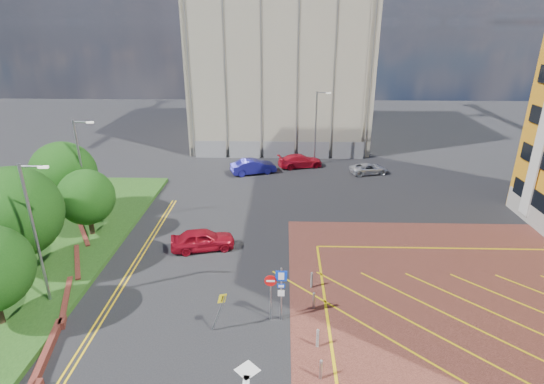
{
  "coord_description": "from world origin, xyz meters",
  "views": [
    {
      "loc": [
        0.56,
        -17.5,
        14.78
      ],
      "look_at": [
        -0.06,
        3.84,
        6.21
      ],
      "focal_mm": 28.0,
      "sensor_mm": 36.0,
      "label": 1
    }
  ],
  "objects_px": {
    "tree_b": "(14,213)",
    "tree_c": "(86,197)",
    "warning_sign": "(220,308)",
    "lamp_left_near": "(36,230)",
    "lamp_left_far": "(83,169)",
    "sign_cluster": "(277,289)",
    "tree_d": "(63,174)",
    "car_blue_back": "(253,167)",
    "lamp_back": "(316,126)",
    "car_red_back": "(300,161)",
    "car_red_left": "(203,239)",
    "car_silver_back": "(369,169)"
  },
  "relations": [
    {
      "from": "tree_d",
      "to": "lamp_back",
      "type": "relative_size",
      "value": 0.76
    },
    {
      "from": "warning_sign",
      "to": "tree_c",
      "type": "bearing_deg",
      "value": 137.64
    },
    {
      "from": "lamp_left_far",
      "to": "car_red_back",
      "type": "distance_m",
      "value": 22.73
    },
    {
      "from": "tree_b",
      "to": "car_red_left",
      "type": "relative_size",
      "value": 1.54
    },
    {
      "from": "car_silver_back",
      "to": "lamp_left_far",
      "type": "bearing_deg",
      "value": 103.73
    },
    {
      "from": "car_silver_back",
      "to": "car_red_back",
      "type": "bearing_deg",
      "value": 59.61
    },
    {
      "from": "lamp_left_near",
      "to": "sign_cluster",
      "type": "bearing_deg",
      "value": -4.56
    },
    {
      "from": "tree_b",
      "to": "tree_c",
      "type": "distance_m",
      "value": 5.49
    },
    {
      "from": "tree_c",
      "to": "lamp_left_far",
      "type": "distance_m",
      "value": 2.65
    },
    {
      "from": "lamp_left_near",
      "to": "car_red_left",
      "type": "height_order",
      "value": "lamp_left_near"
    },
    {
      "from": "car_red_back",
      "to": "sign_cluster",
      "type": "bearing_deg",
      "value": 160.09
    },
    {
      "from": "tree_d",
      "to": "car_red_left",
      "type": "distance_m",
      "value": 12.74
    },
    {
      "from": "sign_cluster",
      "to": "car_red_back",
      "type": "distance_m",
      "value": 25.94
    },
    {
      "from": "lamp_left_far",
      "to": "warning_sign",
      "type": "bearing_deg",
      "value": -45.28
    },
    {
      "from": "tree_d",
      "to": "car_blue_back",
      "type": "bearing_deg",
      "value": 39.61
    },
    {
      "from": "tree_d",
      "to": "car_red_left",
      "type": "xyz_separation_m",
      "value": [
        11.48,
        -4.55,
        -3.12
      ]
    },
    {
      "from": "tree_c",
      "to": "lamp_back",
      "type": "bearing_deg",
      "value": 45.68
    },
    {
      "from": "lamp_left_far",
      "to": "car_blue_back",
      "type": "height_order",
      "value": "lamp_left_far"
    },
    {
      "from": "tree_d",
      "to": "car_silver_back",
      "type": "bearing_deg",
      "value": 24.42
    },
    {
      "from": "lamp_left_near",
      "to": "sign_cluster",
      "type": "relative_size",
      "value": 2.5
    },
    {
      "from": "car_blue_back",
      "to": "car_silver_back",
      "type": "distance_m",
      "value": 12.08
    },
    {
      "from": "tree_c",
      "to": "car_red_left",
      "type": "relative_size",
      "value": 1.12
    },
    {
      "from": "tree_d",
      "to": "car_silver_back",
      "type": "distance_m",
      "value": 28.7
    },
    {
      "from": "sign_cluster",
      "to": "car_red_back",
      "type": "bearing_deg",
      "value": 85.42
    },
    {
      "from": "lamp_back",
      "to": "car_blue_back",
      "type": "distance_m",
      "value": 8.37
    },
    {
      "from": "tree_d",
      "to": "sign_cluster",
      "type": "height_order",
      "value": "tree_d"
    },
    {
      "from": "car_silver_back",
      "to": "tree_c",
      "type": "bearing_deg",
      "value": 108.35
    },
    {
      "from": "warning_sign",
      "to": "car_blue_back",
      "type": "bearing_deg",
      "value": 90.11
    },
    {
      "from": "tree_b",
      "to": "car_red_left",
      "type": "distance_m",
      "value": 11.58
    },
    {
      "from": "car_blue_back",
      "to": "car_silver_back",
      "type": "xyz_separation_m",
      "value": [
        12.08,
        0.29,
        -0.22
      ]
    },
    {
      "from": "tree_b",
      "to": "lamp_left_near",
      "type": "distance_m",
      "value": 4.32
    },
    {
      "from": "car_silver_back",
      "to": "warning_sign",
      "type": "bearing_deg",
      "value": 139.65
    },
    {
      "from": "tree_d",
      "to": "lamp_left_near",
      "type": "bearing_deg",
      "value": -69.65
    },
    {
      "from": "tree_d",
      "to": "warning_sign",
      "type": "distance_m",
      "value": 19.19
    },
    {
      "from": "lamp_back",
      "to": "car_red_back",
      "type": "xyz_separation_m",
      "value": [
        -1.71,
        -1.19,
        -3.66
      ]
    },
    {
      "from": "tree_d",
      "to": "lamp_left_far",
      "type": "relative_size",
      "value": 0.76
    },
    {
      "from": "lamp_back",
      "to": "tree_b",
      "type": "bearing_deg",
      "value": -130.41
    },
    {
      "from": "car_blue_back",
      "to": "car_red_back",
      "type": "xyz_separation_m",
      "value": [
        4.98,
        2.32,
        -0.07
      ]
    },
    {
      "from": "car_red_back",
      "to": "lamp_left_far",
      "type": "bearing_deg",
      "value": 116.1
    },
    {
      "from": "tree_b",
      "to": "warning_sign",
      "type": "xyz_separation_m",
      "value": [
        12.93,
        -4.97,
        -2.81
      ]
    },
    {
      "from": "tree_b",
      "to": "lamp_back",
      "type": "distance_m",
      "value": 30.21
    },
    {
      "from": "tree_d",
      "to": "sign_cluster",
      "type": "relative_size",
      "value": 1.9
    },
    {
      "from": "tree_c",
      "to": "warning_sign",
      "type": "distance_m",
      "value": 14.9
    },
    {
      "from": "lamp_back",
      "to": "warning_sign",
      "type": "height_order",
      "value": "lamp_back"
    },
    {
      "from": "car_blue_back",
      "to": "lamp_left_near",
      "type": "bearing_deg",
      "value": 136.68
    },
    {
      "from": "lamp_left_near",
      "to": "lamp_left_far",
      "type": "distance_m",
      "value": 10.2
    },
    {
      "from": "tree_b",
      "to": "sign_cluster",
      "type": "relative_size",
      "value": 2.11
    },
    {
      "from": "car_silver_back",
      "to": "lamp_back",
      "type": "bearing_deg",
      "value": 44.71
    },
    {
      "from": "tree_d",
      "to": "warning_sign",
      "type": "relative_size",
      "value": 2.72
    },
    {
      "from": "lamp_left_far",
      "to": "car_red_left",
      "type": "relative_size",
      "value": 1.83
    }
  ]
}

